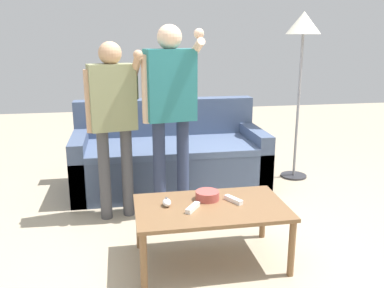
{
  "coord_description": "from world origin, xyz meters",
  "views": [
    {
      "loc": [
        -0.63,
        -2.51,
        1.48
      ],
      "look_at": [
        -0.12,
        0.36,
        0.71
      ],
      "focal_mm": 37.84,
      "sensor_mm": 36.0,
      "label": 1
    }
  ],
  "objects_px": {
    "coffee_table": "(211,212)",
    "couch": "(169,158)",
    "player_left": "(113,111)",
    "snack_bowl": "(207,195)",
    "game_remote_wand_near": "(193,208)",
    "game_remote_wand_far": "(233,200)",
    "game_remote_nunchuk": "(167,202)",
    "player_center": "(170,100)",
    "floor_lamp": "(303,35)"
  },
  "relations": [
    {
      "from": "game_remote_wand_near",
      "to": "floor_lamp",
      "type": "bearing_deg",
      "value": 48.06
    },
    {
      "from": "couch",
      "to": "game_remote_wand_near",
      "type": "height_order",
      "value": "couch"
    },
    {
      "from": "floor_lamp",
      "to": "player_center",
      "type": "distance_m",
      "value": 1.69
    },
    {
      "from": "player_center",
      "to": "game_remote_wand_far",
      "type": "bearing_deg",
      "value": -67.16
    },
    {
      "from": "game_remote_wand_far",
      "to": "player_left",
      "type": "bearing_deg",
      "value": 134.53
    },
    {
      "from": "couch",
      "to": "floor_lamp",
      "type": "xyz_separation_m",
      "value": [
        1.38,
        0.03,
        1.21
      ]
    },
    {
      "from": "player_left",
      "to": "game_remote_wand_far",
      "type": "bearing_deg",
      "value": -45.47
    },
    {
      "from": "game_remote_nunchuk",
      "to": "player_left",
      "type": "xyz_separation_m",
      "value": [
        -0.33,
        0.79,
        0.49
      ]
    },
    {
      "from": "couch",
      "to": "game_remote_nunchuk",
      "type": "height_order",
      "value": "couch"
    },
    {
      "from": "snack_bowl",
      "to": "game_remote_nunchuk",
      "type": "xyz_separation_m",
      "value": [
        -0.29,
        -0.06,
        -0.01
      ]
    },
    {
      "from": "couch",
      "to": "player_left",
      "type": "bearing_deg",
      "value": -128.32
    },
    {
      "from": "floor_lamp",
      "to": "game_remote_wand_far",
      "type": "height_order",
      "value": "floor_lamp"
    },
    {
      "from": "snack_bowl",
      "to": "game_remote_wand_far",
      "type": "relative_size",
      "value": 1.1
    },
    {
      "from": "floor_lamp",
      "to": "couch",
      "type": "bearing_deg",
      "value": -178.87
    },
    {
      "from": "snack_bowl",
      "to": "floor_lamp",
      "type": "xyz_separation_m",
      "value": [
        1.28,
        1.42,
        1.07
      ]
    },
    {
      "from": "couch",
      "to": "coffee_table",
      "type": "relative_size",
      "value": 1.88
    },
    {
      "from": "game_remote_wand_near",
      "to": "coffee_table",
      "type": "bearing_deg",
      "value": 18.26
    },
    {
      "from": "coffee_table",
      "to": "game_remote_nunchuk",
      "type": "xyz_separation_m",
      "value": [
        -0.29,
        0.05,
        0.07
      ]
    },
    {
      "from": "player_left",
      "to": "game_remote_wand_far",
      "type": "height_order",
      "value": "player_left"
    },
    {
      "from": "floor_lamp",
      "to": "player_center",
      "type": "height_order",
      "value": "floor_lamp"
    },
    {
      "from": "game_remote_nunchuk",
      "to": "player_center",
      "type": "relative_size",
      "value": 0.06
    },
    {
      "from": "player_center",
      "to": "couch",
      "type": "bearing_deg",
      "value": 84.59
    },
    {
      "from": "player_center",
      "to": "game_remote_wand_near",
      "type": "bearing_deg",
      "value": -88.0
    },
    {
      "from": "game_remote_nunchuk",
      "to": "game_remote_wand_far",
      "type": "distance_m",
      "value": 0.45
    },
    {
      "from": "snack_bowl",
      "to": "game_remote_wand_far",
      "type": "distance_m",
      "value": 0.18
    },
    {
      "from": "coffee_table",
      "to": "couch",
      "type": "bearing_deg",
      "value": 93.57
    },
    {
      "from": "floor_lamp",
      "to": "snack_bowl",
      "type": "bearing_deg",
      "value": -132.12
    },
    {
      "from": "coffee_table",
      "to": "game_remote_wand_far",
      "type": "bearing_deg",
      "value": 13.16
    },
    {
      "from": "couch",
      "to": "snack_bowl",
      "type": "distance_m",
      "value": 1.4
    },
    {
      "from": "couch",
      "to": "coffee_table",
      "type": "height_order",
      "value": "couch"
    },
    {
      "from": "couch",
      "to": "player_center",
      "type": "distance_m",
      "value": 0.99
    },
    {
      "from": "player_center",
      "to": "snack_bowl",
      "type": "bearing_deg",
      "value": -77.17
    },
    {
      "from": "couch",
      "to": "player_center",
      "type": "xyz_separation_m",
      "value": [
        -0.07,
        -0.69,
        0.7
      ]
    },
    {
      "from": "coffee_table",
      "to": "snack_bowl",
      "type": "height_order",
      "value": "snack_bowl"
    },
    {
      "from": "coffee_table",
      "to": "player_left",
      "type": "xyz_separation_m",
      "value": [
        -0.62,
        0.84,
        0.56
      ]
    },
    {
      "from": "snack_bowl",
      "to": "game_remote_wand_near",
      "type": "relative_size",
      "value": 1.12
    },
    {
      "from": "player_center",
      "to": "coffee_table",
      "type": "bearing_deg",
      "value": -78.84
    },
    {
      "from": "player_center",
      "to": "player_left",
      "type": "height_order",
      "value": "player_center"
    },
    {
      "from": "coffee_table",
      "to": "player_center",
      "type": "xyz_separation_m",
      "value": [
        -0.16,
        0.81,
        0.64
      ]
    },
    {
      "from": "snack_bowl",
      "to": "game_remote_wand_near",
      "type": "xyz_separation_m",
      "value": [
        -0.13,
        -0.15,
        -0.01
      ]
    },
    {
      "from": "couch",
      "to": "game_remote_wand_near",
      "type": "distance_m",
      "value": 1.55
    },
    {
      "from": "player_left",
      "to": "couch",
      "type": "bearing_deg",
      "value": 51.68
    },
    {
      "from": "couch",
      "to": "snack_bowl",
      "type": "relative_size",
      "value": 11.55
    },
    {
      "from": "snack_bowl",
      "to": "game_remote_wand_near",
      "type": "bearing_deg",
      "value": -130.24
    },
    {
      "from": "couch",
      "to": "floor_lamp",
      "type": "bearing_deg",
      "value": 1.13
    },
    {
      "from": "couch",
      "to": "game_remote_wand_near",
      "type": "bearing_deg",
      "value": -91.34
    },
    {
      "from": "player_left",
      "to": "game_remote_wand_near",
      "type": "xyz_separation_m",
      "value": [
        0.49,
        -0.88,
        -0.5
      ]
    },
    {
      "from": "game_remote_wand_near",
      "to": "couch",
      "type": "bearing_deg",
      "value": 88.66
    },
    {
      "from": "coffee_table",
      "to": "game_remote_wand_near",
      "type": "relative_size",
      "value": 6.85
    },
    {
      "from": "game_remote_wand_far",
      "to": "coffee_table",
      "type": "bearing_deg",
      "value": -166.84
    }
  ]
}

